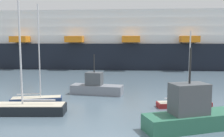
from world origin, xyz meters
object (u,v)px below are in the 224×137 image
Objects in this scene: sailboat_0 at (184,103)px; cruise_ship at (57,43)px; sailboat_3 at (28,107)px; fishing_boat_0 at (96,87)px; fishing_boat_1 at (191,113)px; sailboat_2 at (37,97)px.

cruise_ship is (-18.66, 32.90, 4.83)m from sailboat_0.
sailboat_3 is 1.88× the size of fishing_boat_0.
sailboat_3 is at bearing -32.06° from fishing_boat_1.
sailboat_0 reaches higher than fishing_boat_0.
sailboat_2 is at bearing -46.62° from fishing_boat_1.
cruise_ship is (-17.67, 38.10, 4.16)m from fishing_boat_1.
sailboat_0 is 5.33m from fishing_boat_1.
sailboat_3 is at bearing -92.64° from sailboat_2.
fishing_boat_0 is 0.86× the size of fishing_boat_1.
fishing_boat_1 is (6.73, -9.90, 0.24)m from fishing_boat_0.
sailboat_0 reaches higher than fishing_boat_1.
fishing_boat_0 is (-7.72, 4.71, 0.43)m from sailboat_0.
fishing_boat_1 is (-0.99, -5.19, 0.67)m from sailboat_0.
cruise_ship reaches higher than sailboat_2.
fishing_boat_0 is at bearing 141.34° from sailboat_0.
sailboat_3 is 8.26m from fishing_boat_0.
sailboat_3 is at bearing -76.29° from cruise_ship.
sailboat_2 is (-12.82, 1.49, 0.07)m from sailboat_0.
sailboat_3 is 36.00m from cruise_ship.
cruise_ship reaches higher than sailboat_3.
sailboat_3 reaches higher than fishing_boat_0.
sailboat_0 is 0.60× the size of sailboat_3.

